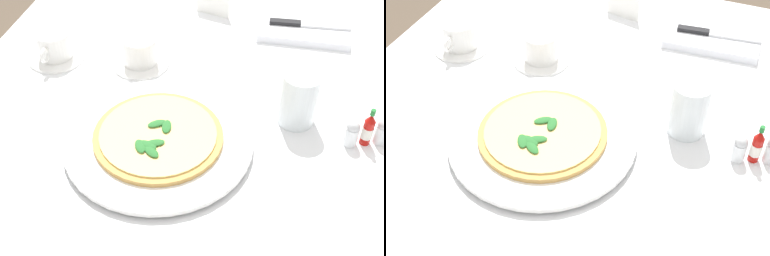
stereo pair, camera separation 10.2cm
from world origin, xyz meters
TOP-DOWN VIEW (x-y plane):
  - dining_table at (0.00, 0.00)m, footprint 1.17×1.17m
  - pizza_plate at (-0.11, -0.08)m, footprint 0.36×0.36m
  - pizza at (-0.11, -0.08)m, footprint 0.25×0.25m
  - coffee_cup_center_back at (-0.23, 0.16)m, footprint 0.13×0.13m
  - coffee_cup_right_edge at (-0.42, 0.14)m, footprint 0.13×0.13m
  - water_glass_near_left at (0.13, 0.05)m, footprint 0.07×0.07m
  - napkin_folded at (0.12, 0.38)m, footprint 0.23×0.14m
  - dinner_knife at (0.12, 0.38)m, footprint 0.20×0.04m
  - hot_sauce_bottle at (0.27, 0.02)m, footprint 0.02×0.02m
  - pepper_shaker at (0.24, 0.01)m, footprint 0.03×0.03m
  - menu_card at (-0.11, 0.41)m, footprint 0.09×0.02m

SIDE VIEW (x-z plane):
  - dining_table at x=0.00m, z-range 0.24..0.98m
  - napkin_folded at x=0.12m, z-range 0.74..0.76m
  - pizza_plate at x=-0.11m, z-range 0.74..0.76m
  - dinner_knife at x=0.12m, z-range 0.76..0.77m
  - pizza at x=-0.11m, z-range 0.75..0.77m
  - pepper_shaker at x=0.24m, z-range 0.73..0.79m
  - menu_card at x=-0.11m, z-range 0.74..0.80m
  - coffee_cup_right_edge at x=-0.42m, z-range 0.73..0.80m
  - coffee_cup_center_back at x=-0.23m, z-range 0.73..0.80m
  - hot_sauce_bottle at x=0.27m, z-range 0.73..0.81m
  - water_glass_near_left at x=0.13m, z-range 0.73..0.84m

